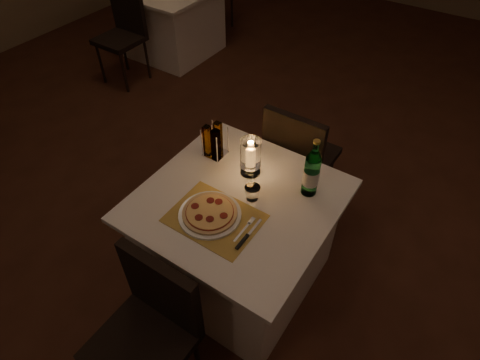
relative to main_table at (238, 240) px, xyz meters
The scene contains 15 objects.
floor 0.45m from the main_table, 120.97° to the left, with size 8.00×10.00×0.02m, color #482417.
main_table is the anchor object (origin of this frame).
chair_near 0.74m from the main_table, 90.00° to the right, with size 0.42×0.42×0.90m.
chair_far 0.74m from the main_table, 90.00° to the left, with size 0.42×0.42×0.90m.
placemat 0.41m from the main_table, 96.34° to the right, with size 0.45×0.34×0.00m, color gold.
plate 0.42m from the main_table, 105.52° to the right, with size 0.32×0.32×0.01m, color white.
pizza 0.44m from the main_table, 105.57° to the right, with size 0.28×0.28×0.02m.
fork 0.43m from the main_table, 45.27° to the right, with size 0.02×0.18×0.00m.
knife 0.46m from the main_table, 49.01° to the right, with size 0.02×0.22×0.01m.
tumbler 0.41m from the main_table, 33.99° to the left, with size 0.08×0.08×0.08m, color white, non-canonical shape.
water_bottle 0.64m from the main_table, 40.87° to the left, with size 0.08×0.08×0.35m.
hurricane_candle 0.54m from the main_table, 105.02° to the left, with size 0.12×0.12×0.22m.
cruet_caddy 0.60m from the main_table, 145.11° to the left, with size 0.12×0.12×0.21m.
neighbor_table_left 3.22m from the main_table, 137.58° to the left, with size 1.00×1.00×0.74m.
neighbor_chair_la 2.80m from the main_table, 148.47° to the left, with size 0.42×0.42×0.90m.
Camera 1 is at (0.93, -1.40, 2.30)m, focal length 30.00 mm.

